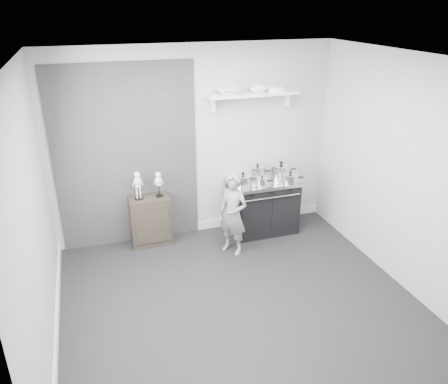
% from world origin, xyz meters
% --- Properties ---
extents(ground, '(4.00, 4.00, 0.00)m').
position_xyz_m(ground, '(0.00, 0.00, 0.00)').
color(ground, black).
rests_on(ground, ground).
extents(room_shell, '(4.02, 3.62, 2.71)m').
position_xyz_m(room_shell, '(-0.09, 0.15, 1.64)').
color(room_shell, '#AAAAA7').
rests_on(room_shell, ground).
extents(wall_shelf, '(1.30, 0.26, 0.24)m').
position_xyz_m(wall_shelf, '(0.80, 1.68, 2.01)').
color(wall_shelf, silver).
rests_on(wall_shelf, room_shell).
extents(stove, '(1.01, 0.63, 0.81)m').
position_xyz_m(stove, '(0.92, 1.48, 0.41)').
color(stove, black).
rests_on(stove, ground).
extents(side_cabinet, '(0.55, 0.32, 0.71)m').
position_xyz_m(side_cabinet, '(-0.73, 1.61, 0.36)').
color(side_cabinet, black).
rests_on(side_cabinet, ground).
extents(child, '(0.47, 0.50, 1.14)m').
position_xyz_m(child, '(0.30, 1.03, 0.57)').
color(child, slate).
rests_on(child, ground).
extents(pot_front_left, '(0.33, 0.24, 0.19)m').
position_xyz_m(pot_front_left, '(0.57, 1.40, 0.89)').
color(pot_front_left, silver).
rests_on(pot_front_left, stove).
extents(pot_back_left, '(0.32, 0.23, 0.21)m').
position_xyz_m(pot_back_left, '(0.88, 1.62, 0.90)').
color(pot_back_left, silver).
rests_on(pot_back_left, stove).
extents(pot_back_right, '(0.39, 0.30, 0.23)m').
position_xyz_m(pot_back_right, '(1.23, 1.56, 0.90)').
color(pot_back_right, silver).
rests_on(pot_back_right, stove).
extents(pot_front_right, '(0.33, 0.24, 0.17)m').
position_xyz_m(pot_front_right, '(1.25, 1.29, 0.88)').
color(pot_front_right, silver).
rests_on(pot_front_right, stove).
extents(pot_front_center, '(0.25, 0.17, 0.14)m').
position_xyz_m(pot_front_center, '(0.82, 1.30, 0.87)').
color(pot_front_center, silver).
rests_on(pot_front_center, stove).
extents(skeleton_full, '(0.13, 0.08, 0.45)m').
position_xyz_m(skeleton_full, '(-0.86, 1.61, 0.94)').
color(skeleton_full, white).
rests_on(skeleton_full, side_cabinet).
extents(skeleton_torso, '(0.11, 0.07, 0.41)m').
position_xyz_m(skeleton_torso, '(-0.58, 1.61, 0.92)').
color(skeleton_torso, white).
rests_on(skeleton_torso, side_cabinet).
extents(bowl_large, '(0.34, 0.34, 0.08)m').
position_xyz_m(bowl_large, '(0.44, 1.67, 2.08)').
color(bowl_large, white).
rests_on(bowl_large, wall_shelf).
extents(bowl_small, '(0.26, 0.26, 0.08)m').
position_xyz_m(bowl_small, '(0.87, 1.67, 2.08)').
color(bowl_small, white).
rests_on(bowl_small, wall_shelf).
extents(plate_stack, '(0.27, 0.27, 0.06)m').
position_xyz_m(plate_stack, '(1.14, 1.67, 2.07)').
color(plate_stack, white).
rests_on(plate_stack, wall_shelf).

